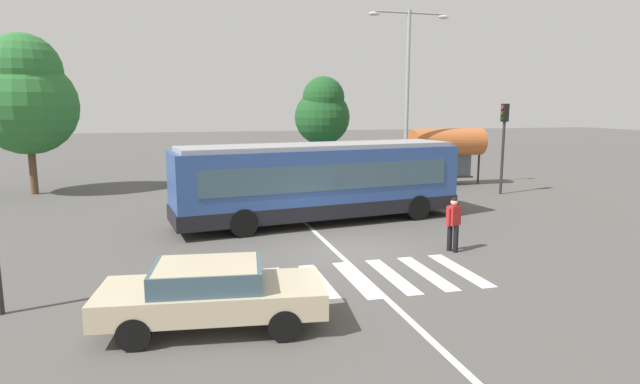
% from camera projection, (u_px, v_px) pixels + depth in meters
% --- Properties ---
extents(ground_plane, '(160.00, 160.00, 0.00)m').
position_uv_depth(ground_plane, '(346.00, 250.00, 16.34)').
color(ground_plane, '#514F4C').
extents(city_transit_bus, '(11.57, 4.11, 3.06)m').
position_uv_depth(city_transit_bus, '(319.00, 182.00, 20.08)').
color(city_transit_bus, black).
rests_on(city_transit_bus, ground_plane).
extents(pedestrian_crossing_street, '(0.55, 0.39, 1.72)m').
position_uv_depth(pedestrian_crossing_street, '(453.00, 221.00, 16.04)').
color(pedestrian_crossing_street, black).
rests_on(pedestrian_crossing_street, ground_plane).
extents(foreground_sedan, '(4.69, 2.35, 1.35)m').
position_uv_depth(foreground_sedan, '(211.00, 292.00, 10.51)').
color(foreground_sedan, black).
rests_on(foreground_sedan, ground_plane).
extents(parked_car_blue, '(2.19, 4.64, 1.35)m').
position_uv_depth(parked_car_blue, '(198.00, 171.00, 30.06)').
color(parked_car_blue, black).
rests_on(parked_car_blue, ground_plane).
extents(parked_car_charcoal, '(2.34, 4.69, 1.35)m').
position_uv_depth(parked_car_charcoal, '(244.00, 170.00, 30.66)').
color(parked_car_charcoal, black).
rests_on(parked_car_charcoal, ground_plane).
extents(parked_car_white, '(2.19, 4.64, 1.35)m').
position_uv_depth(parked_car_white, '(291.00, 169.00, 31.02)').
color(parked_car_white, black).
rests_on(parked_car_white, ground_plane).
extents(parked_car_teal, '(2.13, 4.62, 1.35)m').
position_uv_depth(parked_car_teal, '(331.00, 167.00, 31.96)').
color(parked_car_teal, black).
rests_on(parked_car_teal, ground_plane).
extents(traffic_light_far_corner, '(0.33, 0.32, 4.62)m').
position_uv_depth(traffic_light_far_corner, '(504.00, 134.00, 26.33)').
color(traffic_light_far_corner, '#28282B').
rests_on(traffic_light_far_corner, ground_plane).
extents(bus_stop_shelter, '(4.33, 1.54, 3.25)m').
position_uv_depth(bus_stop_shelter, '(447.00, 143.00, 29.39)').
color(bus_stop_shelter, '#28282B').
rests_on(bus_stop_shelter, ground_plane).
extents(twin_arm_street_lamp, '(4.45, 0.32, 9.36)m').
position_uv_depth(twin_arm_street_lamp, '(407.00, 82.00, 27.06)').
color(twin_arm_street_lamp, '#939399').
rests_on(twin_arm_street_lamp, ground_plane).
extents(background_tree_left, '(4.91, 4.91, 8.06)m').
position_uv_depth(background_tree_left, '(26.00, 96.00, 25.94)').
color(background_tree_left, brown).
rests_on(background_tree_left, ground_plane).
extents(background_tree_right, '(3.65, 3.65, 6.42)m').
position_uv_depth(background_tree_right, '(323.00, 112.00, 34.17)').
color(background_tree_right, brown).
rests_on(background_tree_right, ground_plane).
extents(crosswalk_painted_stripes, '(6.49, 2.99, 0.01)m').
position_uv_depth(crosswalk_painted_stripes, '(356.00, 279.00, 13.59)').
color(crosswalk_painted_stripes, silver).
rests_on(crosswalk_painted_stripes, ground_plane).
extents(lane_center_line, '(0.16, 24.00, 0.01)m').
position_uv_depth(lane_center_line, '(319.00, 236.00, 18.16)').
color(lane_center_line, silver).
rests_on(lane_center_line, ground_plane).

